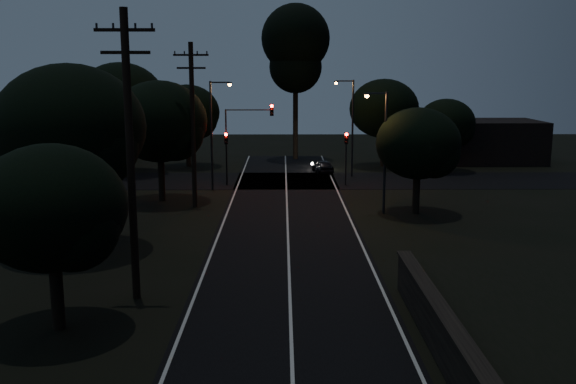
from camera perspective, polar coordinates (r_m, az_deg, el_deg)
name	(u,v)px	position (r m, az deg, el deg)	size (l,w,h in m)	color
road_surface	(287,209)	(40.98, -0.08, -1.56)	(60.00, 70.00, 0.03)	black
utility_pole_mid	(130,152)	(24.78, -13.86, 3.45)	(2.20, 0.30, 11.00)	black
utility_pole_far	(193,123)	(41.44, -8.47, 6.12)	(2.20, 0.30, 10.50)	black
tree_left_b	(55,212)	(22.61, -19.97, -1.65)	(5.04, 5.04, 6.41)	black
tree_left_c	(75,131)	(32.47, -18.43, 5.16)	(7.22, 7.22, 9.11)	black
tree_left_d	(163,124)	(43.67, -11.09, 5.98)	(6.40, 6.40, 8.12)	black
tree_far_nw	(189,114)	(59.54, -8.76, 6.89)	(5.93, 5.93, 7.51)	black
tree_far_w	(124,102)	(56.46, -14.41, 7.78)	(7.41, 7.41, 9.45)	black
tree_far_ne	(387,110)	(59.66, 8.75, 7.21)	(6.33, 6.33, 8.01)	black
tree_far_e	(448,125)	(57.84, 14.07, 5.84)	(5.00, 5.00, 6.34)	black
tree_right_a	(421,145)	(39.98, 11.77, 4.07)	(5.16, 5.16, 6.56)	black
tall_pine	(296,48)	(63.96, 0.68, 12.71)	(6.66, 6.66, 15.15)	black
building_left	(75,140)	(64.36, -18.38, 4.38)	(10.00, 8.00, 4.40)	black
building_right	(491,141)	(65.50, 17.61, 4.35)	(9.00, 7.00, 4.00)	black
signal_left	(226,149)	(49.45, -5.51, 3.84)	(0.28, 0.35, 4.10)	black
signal_right	(346,149)	(49.50, 5.19, 3.85)	(0.28, 0.35, 4.10)	black
signal_mast	(248,129)	(49.18, -3.57, 5.59)	(3.70, 0.35, 6.25)	black
streetlight_a	(214,128)	(47.36, -6.61, 5.70)	(1.66, 0.26, 8.00)	black
streetlight_b	(350,121)	(53.37, 5.56, 6.29)	(1.66, 0.26, 8.00)	black
streetlight_c	(383,144)	(39.64, 8.41, 4.27)	(1.46, 0.26, 7.50)	black
car	(323,166)	(55.63, 3.11, 2.30)	(1.36, 3.39, 1.16)	black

